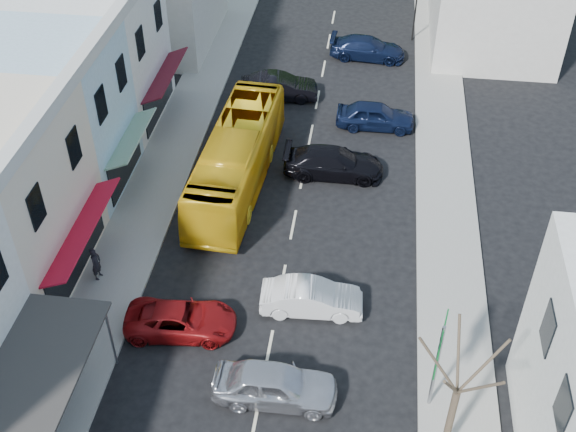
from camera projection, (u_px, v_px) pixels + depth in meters
The scene contains 16 objects.
ground at pixel (269, 351), 29.37m from camera, with size 120.00×120.00×0.00m, color black.
sidewalk_left at pixel (156, 187), 37.69m from camera, with size 3.00×52.00×0.15m, color gray.
sidewalk_right at pixel (446, 210), 36.18m from camera, with size 3.00×52.00×0.15m, color gray.
shopfront_row at pixel (5, 176), 31.87m from camera, with size 8.25×30.00×8.00m.
bus at pixel (237, 159), 37.07m from camera, with size 2.50×11.60×3.10m, color gold.
car_silver at pixel (275, 386), 27.18m from camera, with size 1.80×4.40×1.40m, color silver.
car_white at pixel (312, 298), 30.67m from camera, with size 1.80×4.40×1.40m, color silver.
car_red at pixel (181, 319), 29.78m from camera, with size 1.90×4.60×1.40m, color maroon.
car_black_near at pixel (334, 164), 38.19m from camera, with size 1.84×4.50×1.40m, color black.
car_navy_mid at pixel (375, 117), 41.77m from camera, with size 1.80×4.40×1.40m, color black.
car_black_far at pixel (279, 88), 44.28m from camera, with size 1.80×4.40×1.40m, color black.
car_navy_far at pixel (368, 49), 48.33m from camera, with size 1.84×4.50×1.40m, color black.
pedestrian_left at pixel (96, 263), 31.89m from camera, with size 0.60×0.40×1.70m, color black.
direction_sign at pixel (436, 368), 25.95m from camera, with size 0.60×2.00×4.42m, color #06591E, non-canonical shape.
street_tree at pixel (457, 392), 23.58m from camera, with size 2.52×2.52×7.01m, color #372C21, non-canonical shape.
traffic_signal at pixel (416, 8), 49.35m from camera, with size 0.76×1.04×4.67m, color black, non-canonical shape.
Camera 1 is at (3.26, -18.75, 23.05)m, focal length 45.00 mm.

